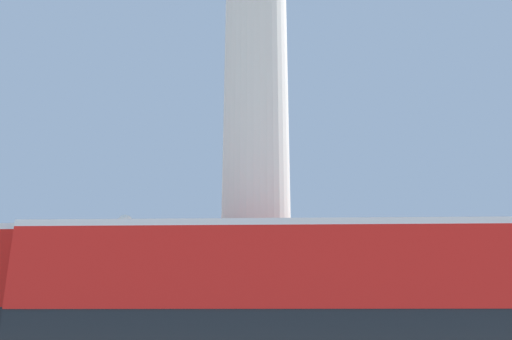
# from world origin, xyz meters

# --- Properties ---
(monument_column) EXTENTS (5.13, 5.13, 25.34)m
(monument_column) POSITION_xyz_m (0.00, 0.00, 9.63)
(monument_column) COLOR beige
(monument_column) RESTS_ON ground_plane
(bus_a) EXTENTS (10.81, 3.17, 4.25)m
(bus_a) POSITION_xyz_m (1.40, -4.43, 2.35)
(bus_a) COLOR red
(bus_a) RESTS_ON ground_plane
(street_lamp) EXTENTS (0.42, 0.42, 5.23)m
(street_lamp) POSITION_xyz_m (-3.34, -1.68, 2.92)
(street_lamp) COLOR black
(street_lamp) RESTS_ON ground_plane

